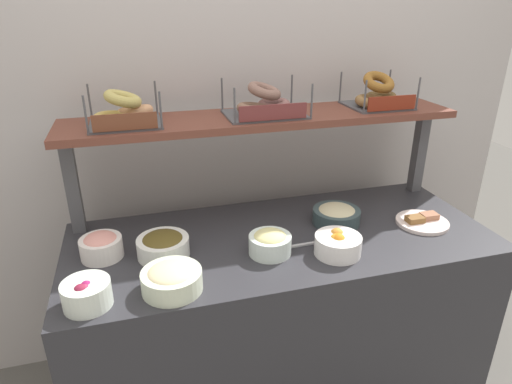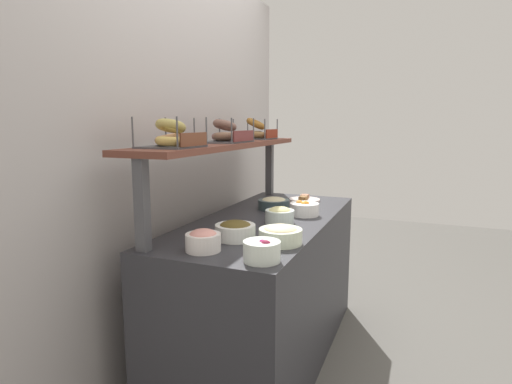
# 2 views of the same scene
# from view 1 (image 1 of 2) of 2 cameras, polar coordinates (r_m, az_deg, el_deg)

# --- Properties ---
(back_wall) EXTENTS (2.88, 0.06, 2.40)m
(back_wall) POSITION_cam_1_polar(r_m,az_deg,el_deg) (2.15, -1.21, 9.54)
(back_wall) COLOR #B9B2B1
(back_wall) RESTS_ON ground_plane
(deli_counter) EXTENTS (1.68, 0.70, 0.85)m
(deli_counter) POSITION_cam_1_polar(r_m,az_deg,el_deg) (2.02, 3.11, -16.25)
(deli_counter) COLOR #2D2D33
(deli_counter) RESTS_ON ground_plane
(shelf_riser_left) EXTENTS (0.05, 0.05, 0.40)m
(shelf_riser_left) POSITION_cam_1_polar(r_m,az_deg,el_deg) (1.88, -22.59, 0.76)
(shelf_riser_left) COLOR #4C4C51
(shelf_riser_left) RESTS_ON deli_counter
(shelf_riser_right) EXTENTS (0.05, 0.05, 0.40)m
(shelf_riser_right) POSITION_cam_1_polar(r_m,az_deg,el_deg) (2.27, 20.28, 4.94)
(shelf_riser_right) COLOR #4C4C51
(shelf_riser_right) RESTS_ON deli_counter
(upper_shelf) EXTENTS (1.64, 0.32, 0.03)m
(upper_shelf) POSITION_cam_1_polar(r_m,az_deg,el_deg) (1.87, 0.99, 9.47)
(upper_shelf) COLOR brown
(upper_shelf) RESTS_ON shelf_riser_left
(bowl_fruit_salad) EXTENTS (0.17, 0.17, 0.09)m
(bowl_fruit_salad) POSITION_cam_1_polar(r_m,az_deg,el_deg) (1.67, 10.48, -6.61)
(bowl_fruit_salad) COLOR white
(bowl_fruit_salad) RESTS_ON deli_counter
(bowl_chocolate_spread) EXTENTS (0.19, 0.19, 0.09)m
(bowl_chocolate_spread) POSITION_cam_1_polar(r_m,az_deg,el_deg) (1.67, -11.88, -6.68)
(bowl_chocolate_spread) COLOR white
(bowl_chocolate_spread) RESTS_ON deli_counter
(bowl_egg_salad) EXTENTS (0.16, 0.16, 0.09)m
(bowl_egg_salad) POSITION_cam_1_polar(r_m,az_deg,el_deg) (1.65, 1.82, -6.50)
(bowl_egg_salad) COLOR white
(bowl_egg_salad) RESTS_ON deli_counter
(bowl_lox_spread) EXTENTS (0.15, 0.15, 0.10)m
(bowl_lox_spread) POSITION_cam_1_polar(r_m,az_deg,el_deg) (1.72, -19.32, -6.53)
(bowl_lox_spread) COLOR white
(bowl_lox_spread) RESTS_ON deli_counter
(bowl_potato_salad) EXTENTS (0.20, 0.20, 0.09)m
(bowl_potato_salad) POSITION_cam_1_polar(r_m,az_deg,el_deg) (1.48, -10.80, -10.89)
(bowl_potato_salad) COLOR silver
(bowl_potato_salad) RESTS_ON deli_counter
(bowl_tuna_salad) EXTENTS (0.20, 0.20, 0.08)m
(bowl_tuna_salad) POSITION_cam_1_polar(r_m,az_deg,el_deg) (1.89, 10.32, -2.89)
(bowl_tuna_salad) COLOR #344649
(bowl_tuna_salad) RESTS_ON deli_counter
(bowl_beet_salad) EXTENTS (0.15, 0.15, 0.09)m
(bowl_beet_salad) POSITION_cam_1_polar(r_m,az_deg,el_deg) (1.48, -20.99, -12.12)
(bowl_beet_salad) COLOR white
(bowl_beet_salad) RESTS_ON deli_counter
(serving_plate_white) EXTENTS (0.22, 0.22, 0.04)m
(serving_plate_white) POSITION_cam_1_polar(r_m,az_deg,el_deg) (2.00, 20.61, -3.55)
(serving_plate_white) COLOR white
(serving_plate_white) RESTS_ON deli_counter
(serving_spoon_near_plate) EXTENTS (0.18, 0.03, 0.01)m
(serving_spoon_near_plate) POSITION_cam_1_polar(r_m,az_deg,el_deg) (1.70, 4.39, -7.04)
(serving_spoon_near_plate) COLOR #B7B7BC
(serving_spoon_near_plate) RESTS_ON deli_counter
(bagel_basket_sesame) EXTENTS (0.28, 0.26, 0.14)m
(bagel_basket_sesame) POSITION_cam_1_polar(r_m,az_deg,el_deg) (1.77, -16.65, 9.79)
(bagel_basket_sesame) COLOR #4C4C51
(bagel_basket_sesame) RESTS_ON upper_shelf
(bagel_basket_poppy) EXTENTS (0.32, 0.26, 0.14)m
(bagel_basket_poppy) POSITION_cam_1_polar(r_m,az_deg,el_deg) (1.84, 1.18, 11.21)
(bagel_basket_poppy) COLOR #4C4C51
(bagel_basket_poppy) RESTS_ON upper_shelf
(bagel_basket_cinnamon_raisin) EXTENTS (0.28, 0.26, 0.16)m
(bagel_basket_cinnamon_raisin) POSITION_cam_1_polar(r_m,az_deg,el_deg) (2.07, 15.36, 11.86)
(bagel_basket_cinnamon_raisin) COLOR #4C4C51
(bagel_basket_cinnamon_raisin) RESTS_ON upper_shelf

